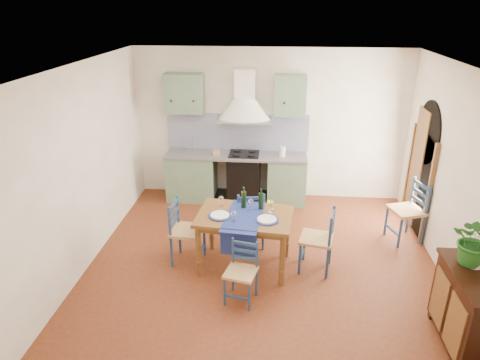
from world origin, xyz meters
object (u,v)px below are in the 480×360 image
dining_table (245,221)px  chair_near (241,272)px  sideboard (469,309)px  potted_plant (477,241)px

dining_table → chair_near: bearing=-88.3°
chair_near → sideboard: (2.49, -0.58, 0.10)m
dining_table → chair_near: 0.81m
chair_near → sideboard: bearing=-13.2°
sideboard → potted_plant: bearing=85.0°
sideboard → potted_plant: size_ratio=1.88×
dining_table → potted_plant: bearing=-23.7°
sideboard → potted_plant: potted_plant is taller
dining_table → potted_plant: (2.53, -1.11, 0.49)m
sideboard → potted_plant: 0.74m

